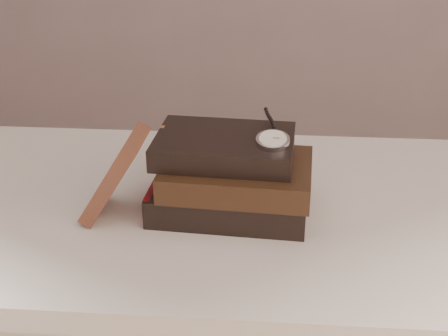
{
  "coord_description": "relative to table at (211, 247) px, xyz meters",
  "views": [
    {
      "loc": [
        0.09,
        -0.57,
        1.28
      ],
      "look_at": [
        0.02,
        0.33,
        0.82
      ],
      "focal_mm": 49.81,
      "sensor_mm": 36.0,
      "label": 1
    }
  ],
  "objects": [
    {
      "name": "pocket_watch",
      "position": [
        0.1,
        -0.03,
        0.23
      ],
      "size": [
        0.06,
        0.16,
        0.02
      ],
      "color": "silver",
      "rests_on": "book_stack"
    },
    {
      "name": "journal",
      "position": [
        -0.15,
        -0.05,
        0.17
      ],
      "size": [
        0.11,
        0.1,
        0.15
      ],
      "primitive_type": "cube",
      "rotation": [
        0.0,
        0.56,
        -0.03
      ],
      "color": "#432319",
      "rests_on": "table"
    },
    {
      "name": "table",
      "position": [
        0.0,
        0.0,
        0.0
      ],
      "size": [
        1.0,
        0.6,
        0.75
      ],
      "color": "silver",
      "rests_on": "ground"
    },
    {
      "name": "book_stack",
      "position": [
        0.04,
        -0.02,
        0.15
      ],
      "size": [
        0.27,
        0.19,
        0.13
      ],
      "color": "black",
      "rests_on": "table"
    },
    {
      "name": "eyeglasses",
      "position": [
        -0.05,
        0.08,
        0.16
      ],
      "size": [
        0.11,
        0.13,
        0.05
      ],
      "color": "silver",
      "rests_on": "book_stack"
    }
  ]
}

